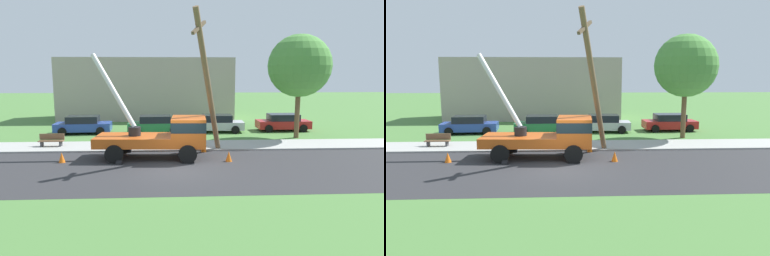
# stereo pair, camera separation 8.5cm
# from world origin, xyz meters

# --- Properties ---
(ground_plane) EXTENTS (120.00, 120.00, 0.00)m
(ground_plane) POSITION_xyz_m (0.00, 12.00, 0.00)
(ground_plane) COLOR #477538
(road_asphalt) EXTENTS (80.00, 8.11, 0.01)m
(road_asphalt) POSITION_xyz_m (0.00, 0.00, 0.00)
(road_asphalt) COLOR #2B2B2D
(road_asphalt) RESTS_ON ground
(sidewalk_strip) EXTENTS (80.00, 3.06, 0.10)m
(sidewalk_strip) POSITION_xyz_m (0.00, 5.59, 0.05)
(sidewalk_strip) COLOR #9E9E99
(sidewalk_strip) RESTS_ON ground
(utility_truck) EXTENTS (6.75, 3.21, 5.98)m
(utility_truck) POSITION_xyz_m (-0.64, 2.42, 1.41)
(utility_truck) COLOR #C65119
(utility_truck) RESTS_ON ground
(leaning_utility_pole) EXTENTS (2.14, 4.01, 8.29)m
(leaning_utility_pole) POSITION_xyz_m (1.77, 2.75, 4.22)
(leaning_utility_pole) COLOR brown
(leaning_utility_pole) RESTS_ON ground
(traffic_cone_ahead) EXTENTS (0.36, 0.36, 0.56)m
(traffic_cone_ahead) POSITION_xyz_m (2.82, 1.41, 0.28)
(traffic_cone_ahead) COLOR orange
(traffic_cone_ahead) RESTS_ON ground
(traffic_cone_behind) EXTENTS (0.36, 0.36, 0.56)m
(traffic_cone_behind) POSITION_xyz_m (-6.29, 1.65, 0.28)
(traffic_cone_behind) COLOR orange
(traffic_cone_behind) RESTS_ON ground
(traffic_cone_curbside) EXTENTS (0.36, 0.36, 0.56)m
(traffic_cone_curbside) POSITION_xyz_m (1.65, 3.83, 0.28)
(traffic_cone_curbside) COLOR orange
(traffic_cone_curbside) RESTS_ON ground
(parked_sedan_blue) EXTENTS (4.50, 2.19, 1.42)m
(parked_sedan_blue) POSITION_xyz_m (-7.49, 11.07, 0.71)
(parked_sedan_blue) COLOR #263F99
(parked_sedan_blue) RESTS_ON ground
(parked_sedan_green) EXTENTS (4.46, 2.12, 1.42)m
(parked_sedan_green) POSITION_xyz_m (-1.67, 10.98, 0.71)
(parked_sedan_green) COLOR #1E6638
(parked_sedan_green) RESTS_ON ground
(parked_sedan_silver) EXTENTS (4.51, 2.20, 1.42)m
(parked_sedan_silver) POSITION_xyz_m (3.39, 11.30, 0.71)
(parked_sedan_silver) COLOR #B7B7BF
(parked_sedan_silver) RESTS_ON ground
(parked_sedan_red) EXTENTS (4.41, 2.04, 1.42)m
(parked_sedan_red) POSITION_xyz_m (9.08, 11.63, 0.71)
(parked_sedan_red) COLOR #B21E1E
(parked_sedan_red) RESTS_ON ground
(park_bench) EXTENTS (1.60, 0.45, 0.90)m
(park_bench) POSITION_xyz_m (-8.19, 5.65, 0.46)
(park_bench) COLOR brown
(park_bench) RESTS_ON ground
(roadside_tree_near) EXTENTS (4.58, 4.58, 7.66)m
(roadside_tree_near) POSITION_xyz_m (9.05, 8.27, 5.35)
(roadside_tree_near) COLOR brown
(roadside_tree_near) RESTS_ON ground
(lowrise_building_backdrop) EXTENTS (18.00, 6.00, 6.40)m
(lowrise_building_backdrop) POSITION_xyz_m (-2.98, 20.82, 3.20)
(lowrise_building_backdrop) COLOR #A5998C
(lowrise_building_backdrop) RESTS_ON ground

